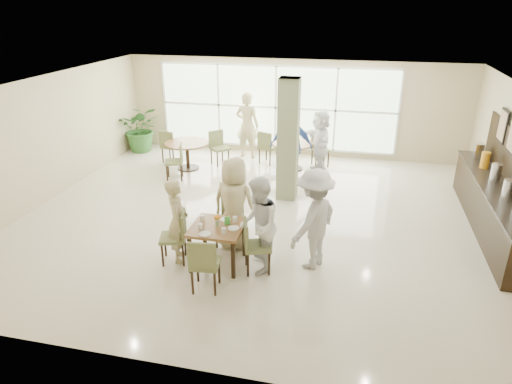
% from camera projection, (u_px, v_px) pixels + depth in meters
% --- Properties ---
extents(ground, '(10.00, 10.00, 0.00)m').
position_uv_depth(ground, '(259.00, 217.00, 9.87)').
color(ground, beige).
rests_on(ground, ground).
extents(room_shell, '(10.00, 10.00, 10.00)m').
position_uv_depth(room_shell, '(260.00, 141.00, 9.21)').
color(room_shell, white).
rests_on(room_shell, ground).
extents(window_bank, '(7.00, 0.04, 7.00)m').
position_uv_depth(window_bank, '(276.00, 108.00, 13.43)').
color(window_bank, silver).
rests_on(window_bank, ground).
extents(column, '(0.45, 0.45, 2.80)m').
position_uv_depth(column, '(288.00, 140.00, 10.32)').
color(column, '#747854').
rests_on(column, ground).
extents(main_table, '(0.90, 0.90, 0.75)m').
position_uv_depth(main_table, '(218.00, 231.00, 7.87)').
color(main_table, brown).
rests_on(main_table, ground).
extents(round_table_left, '(1.21, 1.21, 0.75)m').
position_uv_depth(round_table_left, '(187.00, 148.00, 12.48)').
color(round_table_left, brown).
rests_on(round_table_left, ground).
extents(round_table_right, '(1.15, 1.15, 0.75)m').
position_uv_depth(round_table_right, '(292.00, 149.00, 12.45)').
color(round_table_right, brown).
rests_on(round_table_right, ground).
extents(chairs_main_table, '(2.08, 1.95, 0.95)m').
position_uv_depth(chairs_main_table, '(216.00, 241.00, 7.90)').
color(chairs_main_table, '#525A31').
rests_on(chairs_main_table, ground).
extents(chairs_table_left, '(2.01, 1.97, 0.95)m').
position_uv_depth(chairs_table_left, '(188.00, 152.00, 12.55)').
color(chairs_table_left, '#525A31').
rests_on(chairs_table_left, ground).
extents(chairs_table_right, '(2.06, 1.76, 0.95)m').
position_uv_depth(chairs_table_right, '(292.00, 153.00, 12.48)').
color(chairs_table_right, '#525A31').
rests_on(chairs_table_right, ground).
extents(tabletop_clutter, '(0.76, 0.80, 0.21)m').
position_uv_depth(tabletop_clutter, '(218.00, 223.00, 7.80)').
color(tabletop_clutter, white).
rests_on(tabletop_clutter, main_table).
extents(buffet_counter, '(0.64, 4.70, 1.95)m').
position_uv_depth(buffet_counter, '(493.00, 204.00, 9.15)').
color(buffet_counter, black).
rests_on(buffet_counter, ground).
extents(framed_art_b, '(0.05, 0.55, 0.70)m').
position_uv_depth(framed_art_b, '(503.00, 126.00, 9.75)').
color(framed_art_b, black).
rests_on(framed_art_b, ground).
extents(potted_plant, '(1.61, 1.61, 1.42)m').
position_uv_depth(potted_plant, '(141.00, 128.00, 13.91)').
color(potted_plant, '#2C6126').
rests_on(potted_plant, ground).
extents(teen_left, '(0.54, 0.65, 1.54)m').
position_uv_depth(teen_left, '(178.00, 220.00, 7.99)').
color(teen_left, tan).
rests_on(teen_left, ground).
extents(teen_far, '(0.94, 0.62, 1.77)m').
position_uv_depth(teen_far, '(234.00, 204.00, 8.37)').
color(teen_far, tan).
rests_on(teen_far, ground).
extents(teen_right, '(0.81, 0.94, 1.69)m').
position_uv_depth(teen_right, '(259.00, 226.00, 7.65)').
color(teen_right, white).
rests_on(teen_right, ground).
extents(teen_standing, '(1.11, 1.34, 1.80)m').
position_uv_depth(teen_standing, '(314.00, 219.00, 7.75)').
color(teen_standing, '#B3B2B5').
rests_on(teen_standing, ground).
extents(adult_a, '(1.13, 0.72, 1.82)m').
position_uv_depth(adult_a, '(291.00, 147.00, 11.53)').
color(adult_a, '#3C60B6').
rests_on(adult_a, ground).
extents(adult_b, '(1.22, 1.70, 1.68)m').
position_uv_depth(adult_b, '(320.00, 141.00, 12.19)').
color(adult_b, white).
rests_on(adult_b, ground).
extents(adult_standing, '(0.76, 0.55, 1.93)m').
position_uv_depth(adult_standing, '(247.00, 125.00, 13.26)').
color(adult_standing, tan).
rests_on(adult_standing, ground).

